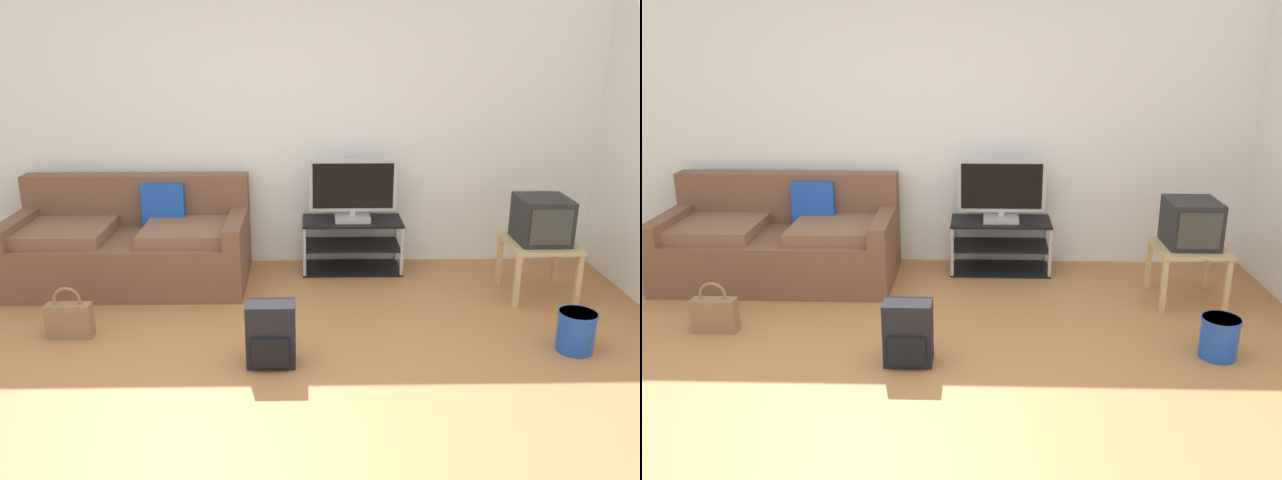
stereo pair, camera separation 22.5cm
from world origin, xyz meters
The scene contains 10 objects.
ground_plane centered at (0.00, 0.00, -0.01)m, with size 9.00×9.80×0.02m, color #B27542.
wall_back centered at (0.00, 2.45, 1.35)m, with size 9.00×0.10×2.70m, color white.
couch centered at (-1.07, 1.91, 0.32)m, with size 1.94×0.94×0.86m.
tv_stand centered at (0.80, 2.16, 0.23)m, with size 0.87×0.43×0.46m.
flat_tv centered at (0.80, 2.13, 0.73)m, with size 0.75×0.22×0.54m.
side_table centered at (2.25, 1.54, 0.38)m, with size 0.53×0.53×0.45m.
crt_tv centered at (2.25, 1.55, 0.63)m, with size 0.38×0.42×0.36m.
backpack centered at (0.17, 0.43, 0.21)m, with size 0.31×0.25×0.42m.
handbag centered at (-1.25, 0.85, 0.14)m, with size 0.31×0.11×0.37m.
cleaning_bucket centered at (2.19, 0.57, 0.15)m, with size 0.26×0.26×0.28m.
Camera 1 is at (0.40, -3.29, 2.04)m, focal length 36.33 mm.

